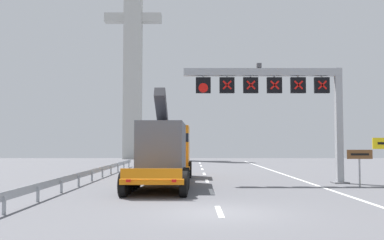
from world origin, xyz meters
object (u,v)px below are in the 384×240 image
overhead_lane_gantry (285,91)px  bridge_pylon_distant (135,43)px  heavy_haul_truck_orange (168,150)px  tourist_info_sign_brown (362,159)px

overhead_lane_gantry → bridge_pylon_distant: 45.80m
overhead_lane_gantry → bridge_pylon_distant: (-14.91, 41.36, 12.81)m
heavy_haul_truck_orange → tourist_info_sign_brown: size_ratio=6.90×
overhead_lane_gantry → tourist_info_sign_brown: overhead_lane_gantry is taller
heavy_haul_truck_orange → tourist_info_sign_brown: 11.26m
heavy_haul_truck_orange → overhead_lane_gantry: bearing=-4.7°
bridge_pylon_distant → tourist_info_sign_brown: bearing=-66.7°
tourist_info_sign_brown → bridge_pylon_distant: bearing=113.3°
overhead_lane_gantry → heavy_haul_truck_orange: size_ratio=0.70×
heavy_haul_truck_orange → bridge_pylon_distant: size_ratio=0.39×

